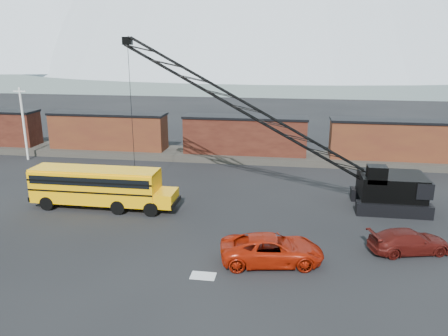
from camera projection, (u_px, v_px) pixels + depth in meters
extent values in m
plane|color=black|center=(208.00, 244.00, 28.28)|extent=(160.00, 160.00, 0.00)
cube|color=silver|center=(288.00, 44.00, 348.06)|extent=(800.00, 80.00, 24.00)
cube|color=#454039|center=(245.00, 156.00, 49.09)|extent=(120.00, 5.00, 0.70)
cube|color=black|center=(18.00, 142.00, 53.03)|extent=(2.20, 2.40, 0.60)
cube|color=#4D2016|center=(109.00, 131.00, 50.81)|extent=(13.50, 2.90, 4.00)
cube|color=black|center=(107.00, 114.00, 50.25)|extent=(13.70, 3.10, 0.25)
cube|color=black|center=(76.00, 144.00, 51.90)|extent=(2.20, 2.40, 0.60)
cube|color=black|center=(144.00, 147.00, 50.66)|extent=(2.20, 2.40, 0.60)
cube|color=#512216|center=(245.00, 135.00, 48.45)|extent=(13.50, 2.90, 4.00)
cube|color=black|center=(245.00, 117.00, 47.88)|extent=(13.70, 3.10, 0.25)
cube|color=black|center=(208.00, 149.00, 49.53)|extent=(2.20, 2.40, 0.60)
cube|color=black|center=(283.00, 152.00, 48.29)|extent=(2.20, 2.40, 0.60)
cube|color=#4D2016|center=(396.00, 140.00, 46.08)|extent=(13.50, 2.90, 4.00)
cube|color=black|center=(398.00, 121.00, 45.52)|extent=(13.70, 3.10, 0.25)
cube|color=black|center=(353.00, 154.00, 47.17)|extent=(2.20, 2.40, 0.60)
cube|color=black|center=(435.00, 157.00, 45.92)|extent=(2.20, 2.40, 0.60)
cylinder|color=silver|center=(24.00, 124.00, 47.84)|extent=(0.24, 0.24, 8.00)
cube|color=silver|center=(20.00, 91.00, 46.85)|extent=(1.40, 0.12, 0.12)
cube|color=silver|center=(203.00, 276.00, 24.40)|extent=(1.40, 0.90, 0.02)
cube|color=#FFAC05|center=(96.00, 186.00, 34.17)|extent=(10.00, 2.50, 2.50)
cube|color=#FFAC05|center=(165.00, 198.00, 33.53)|extent=(1.60, 2.30, 1.10)
cube|color=#FFAC05|center=(94.00, 170.00, 33.81)|extent=(10.00, 2.30, 0.18)
cube|color=black|center=(88.00, 182.00, 32.78)|extent=(9.60, 0.05, 0.65)
cube|color=black|center=(102.00, 173.00, 35.17)|extent=(9.60, 0.05, 0.65)
cube|color=black|center=(176.00, 202.00, 33.49)|extent=(0.15, 2.45, 0.35)
cube|color=black|center=(38.00, 194.00, 35.19)|extent=(0.15, 2.50, 0.35)
cylinder|color=black|center=(47.00, 203.00, 33.95)|extent=(1.10, 0.35, 1.10)
cylinder|color=black|center=(62.00, 194.00, 36.14)|extent=(1.10, 0.35, 1.10)
cylinder|color=black|center=(118.00, 207.00, 33.09)|extent=(1.10, 0.35, 1.10)
cylinder|color=black|center=(129.00, 197.00, 35.28)|extent=(1.10, 0.35, 1.10)
cylinder|color=black|center=(151.00, 209.00, 32.71)|extent=(1.10, 0.35, 1.10)
cylinder|color=black|center=(160.00, 199.00, 34.89)|extent=(1.10, 0.35, 1.10)
imported|color=#A61C08|center=(272.00, 249.00, 25.73)|extent=(6.46, 3.81, 1.69)
imported|color=#4B110D|center=(409.00, 241.00, 27.04)|extent=(5.35, 3.29, 1.45)
cube|color=black|center=(394.00, 210.00, 32.78)|extent=(5.50, 1.00, 1.00)
cube|color=black|center=(385.00, 196.00, 35.82)|extent=(5.50, 1.00, 1.00)
cube|color=black|center=(391.00, 185.00, 33.92)|extent=(4.80, 3.60, 1.80)
cube|color=black|center=(419.00, 184.00, 33.57)|extent=(1.20, 3.80, 1.20)
cube|color=black|center=(377.00, 174.00, 32.66)|extent=(1.40, 1.20, 1.30)
cube|color=black|center=(378.00, 176.00, 32.14)|extent=(1.20, 0.06, 0.90)
cube|color=black|center=(127.00, 41.00, 33.11)|extent=(0.70, 0.50, 0.60)
cylinder|color=black|center=(132.00, 124.00, 34.85)|extent=(0.04, 0.04, 12.43)
cube|color=black|center=(136.00, 195.00, 36.50)|extent=(0.25, 0.25, 0.50)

